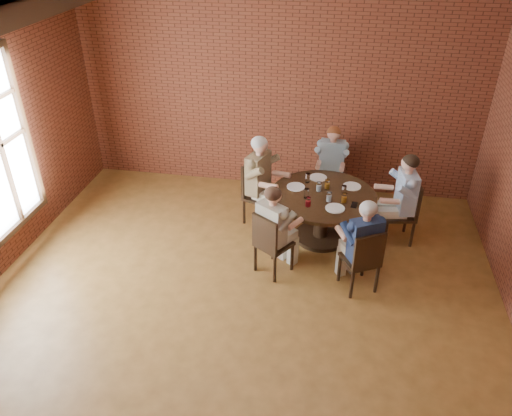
% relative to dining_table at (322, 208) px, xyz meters
% --- Properties ---
extents(floor, '(7.00, 7.00, 0.00)m').
position_rel_dining_table_xyz_m(floor, '(-0.90, -1.94, -0.53)').
color(floor, '#9E6A31').
rests_on(floor, ground).
extents(ceiling, '(7.00, 7.00, 0.00)m').
position_rel_dining_table_xyz_m(ceiling, '(-0.90, -1.94, 2.87)').
color(ceiling, silver).
rests_on(ceiling, wall_back).
extents(wall_back, '(7.00, 0.00, 7.00)m').
position_rel_dining_table_xyz_m(wall_back, '(-0.90, 1.56, 1.17)').
color(wall_back, brown).
rests_on(wall_back, ground).
extents(dining_table, '(1.50, 1.50, 0.75)m').
position_rel_dining_table_xyz_m(dining_table, '(0.00, 0.00, 0.00)').
color(dining_table, black).
rests_on(dining_table, floor).
extents(chair_a, '(0.51, 0.51, 0.95)m').
position_rel_dining_table_xyz_m(chair_a, '(1.17, 0.19, -0.01)').
color(chair_a, black).
rests_on(chair_a, floor).
extents(diner_a, '(0.75, 0.65, 1.36)m').
position_rel_dining_table_xyz_m(diner_a, '(1.08, 0.18, 0.15)').
color(diner_a, teal).
rests_on(diner_a, floor).
extents(chair_b, '(0.43, 0.43, 0.92)m').
position_rel_dining_table_xyz_m(chair_b, '(0.06, 1.20, -0.03)').
color(chair_b, black).
rests_on(chair_b, floor).
extents(diner_b, '(0.54, 0.65, 1.30)m').
position_rel_dining_table_xyz_m(diner_b, '(0.06, 1.12, 0.12)').
color(diner_b, '#87A0AC').
rests_on(diner_b, floor).
extents(chair_c, '(0.58, 0.58, 0.97)m').
position_rel_dining_table_xyz_m(chair_c, '(-1.02, 0.36, -0.00)').
color(chair_c, black).
rests_on(chair_c, floor).
extents(diner_c, '(0.85, 0.77, 1.40)m').
position_rel_dining_table_xyz_m(diner_c, '(-0.94, 0.32, 0.17)').
color(diner_c, brown).
rests_on(diner_c, floor).
extents(chair_d, '(0.57, 0.57, 0.92)m').
position_rel_dining_table_xyz_m(chair_d, '(-0.62, -0.93, -0.03)').
color(chair_d, black).
rests_on(chair_d, floor).
extents(diner_d, '(0.76, 0.80, 1.29)m').
position_rel_dining_table_xyz_m(diner_d, '(-0.57, -0.86, 0.12)').
color(diner_d, '#C9A99E').
rests_on(diner_d, floor).
extents(chair_e, '(0.55, 0.55, 0.92)m').
position_rel_dining_table_xyz_m(chair_e, '(0.57, -1.08, -0.03)').
color(chair_e, black).
rests_on(chair_e, floor).
extents(diner_e, '(0.74, 0.79, 1.30)m').
position_rel_dining_table_xyz_m(diner_e, '(0.54, -1.01, 0.12)').
color(diner_e, '#182443').
rests_on(diner_e, floor).
extents(plate_a, '(0.26, 0.26, 0.01)m').
position_rel_dining_table_xyz_m(plate_a, '(0.39, 0.29, 0.23)').
color(plate_a, white).
rests_on(plate_a, dining_table).
extents(plate_b, '(0.26, 0.26, 0.01)m').
position_rel_dining_table_xyz_m(plate_b, '(-0.11, 0.48, 0.23)').
color(plate_b, white).
rests_on(plate_b, dining_table).
extents(plate_c, '(0.26, 0.26, 0.01)m').
position_rel_dining_table_xyz_m(plate_c, '(-0.41, 0.14, 0.23)').
color(plate_c, white).
rests_on(plate_c, dining_table).
extents(plate_d, '(0.26, 0.26, 0.01)m').
position_rel_dining_table_xyz_m(plate_d, '(0.17, -0.36, 0.23)').
color(plate_d, white).
rests_on(plate_d, dining_table).
extents(glass_a, '(0.07, 0.07, 0.14)m').
position_rel_dining_table_xyz_m(glass_a, '(0.28, 0.05, 0.29)').
color(glass_a, white).
rests_on(glass_a, dining_table).
extents(glass_b, '(0.07, 0.07, 0.14)m').
position_rel_dining_table_xyz_m(glass_b, '(0.04, 0.18, 0.29)').
color(glass_b, white).
rests_on(glass_b, dining_table).
extents(glass_c, '(0.07, 0.07, 0.14)m').
position_rel_dining_table_xyz_m(glass_c, '(-0.26, 0.32, 0.29)').
color(glass_c, white).
rests_on(glass_c, dining_table).
extents(glass_d, '(0.07, 0.07, 0.14)m').
position_rel_dining_table_xyz_m(glass_d, '(-0.08, 0.09, 0.29)').
color(glass_d, white).
rests_on(glass_d, dining_table).
extents(glass_e, '(0.07, 0.07, 0.14)m').
position_rel_dining_table_xyz_m(glass_e, '(-0.23, -0.13, 0.29)').
color(glass_e, white).
rests_on(glass_e, dining_table).
extents(glass_f, '(0.07, 0.07, 0.14)m').
position_rel_dining_table_xyz_m(glass_f, '(-0.19, -0.36, 0.29)').
color(glass_f, white).
rests_on(glass_f, dining_table).
extents(glass_g, '(0.07, 0.07, 0.14)m').
position_rel_dining_table_xyz_m(glass_g, '(0.08, -0.17, 0.29)').
color(glass_g, white).
rests_on(glass_g, dining_table).
extents(glass_h, '(0.07, 0.07, 0.14)m').
position_rel_dining_table_xyz_m(glass_h, '(0.29, -0.17, 0.29)').
color(glass_h, white).
rests_on(glass_h, dining_table).
extents(smartphone, '(0.10, 0.16, 0.01)m').
position_rel_dining_table_xyz_m(smartphone, '(0.43, -0.22, 0.23)').
color(smartphone, black).
rests_on(smartphone, dining_table).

